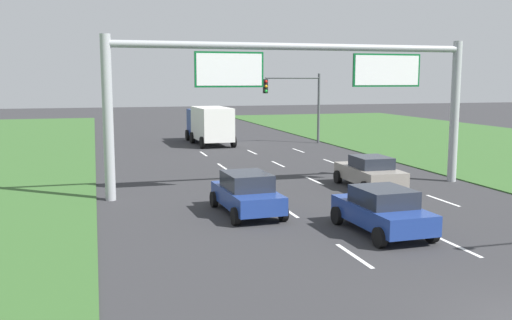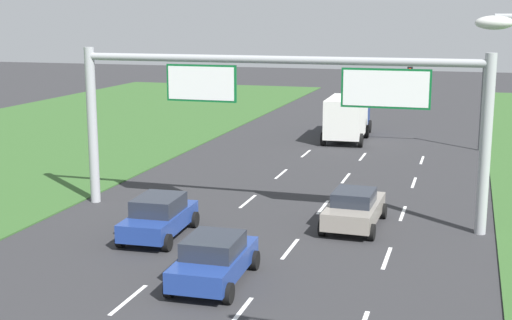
{
  "view_description": "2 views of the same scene",
  "coord_description": "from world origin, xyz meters",
  "px_view_note": "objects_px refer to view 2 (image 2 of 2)",
  "views": [
    {
      "loc": [
        -8.92,
        -8.78,
        5.13
      ],
      "look_at": [
        -1.68,
        16.82,
        1.36
      ],
      "focal_mm": 40.0,
      "sensor_mm": 36.0,
      "label": 1
    },
    {
      "loc": [
        7.7,
        -12.14,
        8.38
      ],
      "look_at": [
        -0.93,
        16.57,
        2.26
      ],
      "focal_mm": 50.0,
      "sensor_mm": 36.0,
      "label": 2
    }
  ],
  "objects_px": {
    "car_far_ahead": "(354,208)",
    "box_truck": "(348,116)",
    "car_lead_silver": "(159,216)",
    "traffic_light_mast": "(451,88)",
    "sign_gantry": "(278,102)",
    "car_mid_lane": "(214,259)"
  },
  "relations": [
    {
      "from": "car_far_ahead",
      "to": "sign_gantry",
      "type": "xyz_separation_m",
      "value": [
        -3.33,
        0.54,
        4.13
      ]
    },
    {
      "from": "car_lead_silver",
      "to": "car_far_ahead",
      "type": "xyz_separation_m",
      "value": [
        6.96,
        3.46,
        -0.04
      ]
    },
    {
      "from": "box_truck",
      "to": "sign_gantry",
      "type": "distance_m",
      "value": 20.23
    },
    {
      "from": "car_lead_silver",
      "to": "sign_gantry",
      "type": "bearing_deg",
      "value": 44.85
    },
    {
      "from": "car_far_ahead",
      "to": "box_truck",
      "type": "height_order",
      "value": "box_truck"
    },
    {
      "from": "car_lead_silver",
      "to": "car_mid_lane",
      "type": "xyz_separation_m",
      "value": [
        3.67,
        -3.91,
        -0.02
      ]
    },
    {
      "from": "car_lead_silver",
      "to": "box_truck",
      "type": "height_order",
      "value": "box_truck"
    },
    {
      "from": "traffic_light_mast",
      "to": "car_far_ahead",
      "type": "bearing_deg",
      "value": -99.15
    },
    {
      "from": "car_mid_lane",
      "to": "box_truck",
      "type": "bearing_deg",
      "value": 89.03
    },
    {
      "from": "car_lead_silver",
      "to": "traffic_light_mast",
      "type": "relative_size",
      "value": 0.76
    },
    {
      "from": "car_lead_silver",
      "to": "traffic_light_mast",
      "type": "height_order",
      "value": "traffic_light_mast"
    },
    {
      "from": "car_mid_lane",
      "to": "sign_gantry",
      "type": "distance_m",
      "value": 8.91
    },
    {
      "from": "box_truck",
      "to": "sign_gantry",
      "type": "bearing_deg",
      "value": -90.89
    },
    {
      "from": "car_lead_silver",
      "to": "car_far_ahead",
      "type": "relative_size",
      "value": 0.99
    },
    {
      "from": "sign_gantry",
      "to": "traffic_light_mast",
      "type": "distance_m",
      "value": 19.35
    },
    {
      "from": "car_lead_silver",
      "to": "sign_gantry",
      "type": "height_order",
      "value": "sign_gantry"
    },
    {
      "from": "sign_gantry",
      "to": "traffic_light_mast",
      "type": "height_order",
      "value": "sign_gantry"
    },
    {
      "from": "car_lead_silver",
      "to": "car_mid_lane",
      "type": "distance_m",
      "value": 5.36
    },
    {
      "from": "box_truck",
      "to": "sign_gantry",
      "type": "height_order",
      "value": "sign_gantry"
    },
    {
      "from": "traffic_light_mast",
      "to": "box_truck",
      "type": "bearing_deg",
      "value": 165.69
    },
    {
      "from": "car_mid_lane",
      "to": "traffic_light_mast",
      "type": "distance_m",
      "value": 27.08
    },
    {
      "from": "traffic_light_mast",
      "to": "sign_gantry",
      "type": "bearing_deg",
      "value": -109.19
    }
  ]
}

